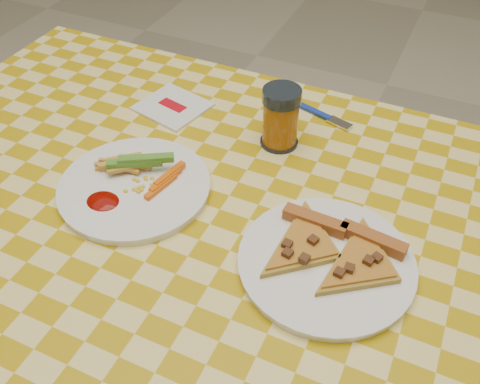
{
  "coord_description": "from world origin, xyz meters",
  "views": [
    {
      "loc": [
        0.28,
        -0.49,
        1.35
      ],
      "look_at": [
        0.02,
        0.07,
        0.78
      ],
      "focal_mm": 40.0,
      "sensor_mm": 36.0,
      "label": 1
    }
  ],
  "objects_px": {
    "plate_left": "(135,188)",
    "drink_glass": "(281,118)",
    "table": "(211,255)",
    "plate_right": "(326,264)"
  },
  "relations": [
    {
      "from": "plate_left",
      "to": "drink_glass",
      "type": "xyz_separation_m",
      "value": [
        0.17,
        0.22,
        0.05
      ]
    },
    {
      "from": "plate_left",
      "to": "drink_glass",
      "type": "bearing_deg",
      "value": 52.36
    },
    {
      "from": "table",
      "to": "plate_right",
      "type": "distance_m",
      "value": 0.2
    },
    {
      "from": "table",
      "to": "plate_right",
      "type": "height_order",
      "value": "plate_right"
    },
    {
      "from": "table",
      "to": "plate_left",
      "type": "distance_m",
      "value": 0.17
    },
    {
      "from": "table",
      "to": "plate_left",
      "type": "height_order",
      "value": "plate_left"
    },
    {
      "from": "drink_glass",
      "to": "plate_left",
      "type": "bearing_deg",
      "value": -127.64
    },
    {
      "from": "table",
      "to": "drink_glass",
      "type": "bearing_deg",
      "value": 84.58
    },
    {
      "from": "plate_right",
      "to": "drink_glass",
      "type": "xyz_separation_m",
      "value": [
        -0.17,
        0.24,
        0.05
      ]
    },
    {
      "from": "table",
      "to": "plate_right",
      "type": "xyz_separation_m",
      "value": [
        0.19,
        -0.0,
        0.08
      ]
    }
  ]
}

